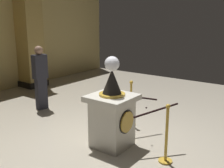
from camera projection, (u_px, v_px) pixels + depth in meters
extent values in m
plane|color=#B2A893|center=(105.00, 142.00, 5.39)|extent=(12.66, 12.66, 0.00)
cube|color=beige|center=(112.00, 123.00, 5.15)|extent=(0.65, 0.65, 0.92)
cube|color=beige|center=(112.00, 98.00, 5.03)|extent=(0.81, 0.81, 0.10)
cylinder|color=gold|center=(127.00, 122.00, 4.92)|extent=(0.40, 0.03, 0.40)
cylinder|color=black|center=(126.00, 122.00, 4.93)|extent=(0.45, 0.01, 0.45)
cylinder|color=gold|center=(112.00, 94.00, 5.01)|extent=(0.49, 0.49, 0.04)
cone|color=black|center=(112.00, 81.00, 4.95)|extent=(0.36, 0.36, 0.46)
cylinder|color=gold|center=(112.00, 69.00, 4.90)|extent=(0.03, 0.03, 0.07)
sphere|color=silver|center=(112.00, 64.00, 4.87)|extent=(0.28, 0.28, 0.28)
cylinder|color=gold|center=(165.00, 161.00, 4.66)|extent=(0.24, 0.24, 0.03)
cylinder|color=gold|center=(167.00, 136.00, 4.55)|extent=(0.05, 0.05, 0.97)
sphere|color=gold|center=(168.00, 106.00, 4.42)|extent=(0.08, 0.08, 0.08)
cylinder|color=gold|center=(131.00, 124.00, 6.27)|extent=(0.24, 0.24, 0.03)
cylinder|color=gold|center=(131.00, 105.00, 6.15)|extent=(0.05, 0.05, 0.98)
sphere|color=gold|center=(131.00, 82.00, 6.03)|extent=(0.08, 0.08, 0.08)
cylinder|color=black|center=(156.00, 110.00, 4.88)|extent=(0.72, 0.55, 0.22)
cylinder|color=black|center=(138.00, 97.00, 5.68)|extent=(0.72, 0.55, 0.22)
sphere|color=black|center=(146.00, 108.00, 5.30)|extent=(0.04, 0.04, 0.04)
cube|color=black|center=(33.00, 83.00, 9.84)|extent=(0.80, 0.80, 0.20)
cube|color=tan|center=(29.00, 34.00, 9.42)|extent=(0.70, 0.70, 3.71)
cube|color=#26262D|center=(41.00, 94.00, 7.28)|extent=(0.30, 0.22, 0.85)
cube|color=#26262D|center=(40.00, 67.00, 7.11)|extent=(0.39, 0.27, 0.64)
sphere|color=#997056|center=(39.00, 50.00, 7.00)|extent=(0.23, 0.23, 0.23)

